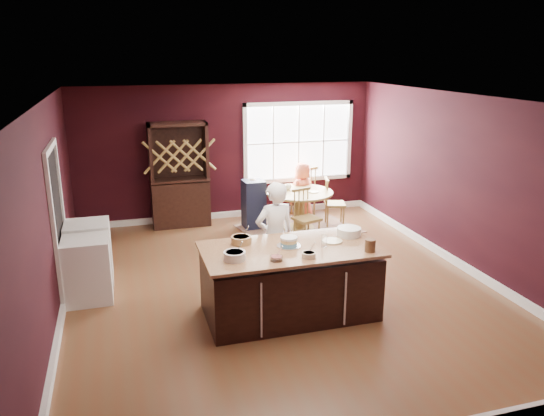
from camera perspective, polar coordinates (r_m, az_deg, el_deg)
The scene contains 27 objects.
room_shell at distance 7.43m, azimuth 0.69°, elevation 1.23°, with size 7.00×7.00×7.00m.
window at distance 11.09m, azimuth 2.86°, elevation 7.10°, with size 2.36×0.10×1.66m, color white, non-canonical shape.
doorway at distance 7.84m, azimuth -21.94°, elevation -1.65°, with size 0.08×1.26×2.13m, color white, non-canonical shape.
kitchen_island at distance 6.91m, azimuth 1.90°, elevation -8.03°, with size 2.24×1.17×0.92m.
dining_table at distance 10.14m, azimuth 2.95°, elevation 0.61°, with size 1.28×1.28×0.75m.
baker at distance 7.45m, azimuth 0.30°, elevation -3.16°, with size 0.59×0.38×1.60m, color white.
layer_cake at distance 6.76m, azimuth 1.82°, elevation -3.64°, with size 0.31×0.31×0.13m, color white, non-canonical shape.
bowl_blue at distance 6.35m, azimuth -4.05°, elevation -5.15°, with size 0.27×0.27×0.10m, color silver.
bowl_yellow at distance 6.86m, azimuth -3.33°, elevation -3.45°, with size 0.26×0.26×0.10m, color #9A814E.
bowl_pink at distance 6.31m, azimuth 0.48°, elevation -5.45°, with size 0.16×0.16×0.06m, color silver.
bowl_olive at distance 6.43m, azimuth 3.98°, elevation -5.05°, with size 0.17×0.17×0.06m, color beige.
drinking_glass at distance 6.77m, azimuth 5.63°, elevation -3.55°, with size 0.08×0.08×0.15m, color white.
dinner_plate at distance 6.98m, azimuth 6.50°, elevation -3.55°, with size 0.26×0.26×0.02m, color #FFF7BD.
white_tub at distance 7.22m, azimuth 8.27°, elevation -2.53°, with size 0.32×0.32×0.11m, color white.
stoneware_crock at distance 6.69m, azimuth 10.51°, elevation -3.97°, with size 0.14×0.14×0.16m, color brown.
rug at distance 10.30m, azimuth 2.91°, elevation -2.22°, with size 2.07×1.60×0.01m, color brown.
chair_east at distance 10.43m, azimuth 6.79°, elevation 0.67°, with size 0.40×0.39×0.96m, color brown, non-canonical shape.
chair_south at distance 9.43m, azimuth 3.77°, elevation -0.90°, with size 0.41×0.40×0.99m, color #9D5C35, non-canonical shape.
chair_north at distance 11.04m, azimuth 3.37°, elevation 1.91°, with size 0.45×0.43×1.06m, color brown, non-canonical shape.
seated_woman at distance 10.68m, azimuth 3.31°, elevation 1.76°, with size 0.58×0.38×1.19m, color #DD5E3E.
high_chair at distance 10.24m, azimuth -1.99°, elevation 0.53°, with size 0.40×0.40×0.98m, color #1C243D, non-canonical shape.
toddler at distance 10.18m, azimuth -1.67°, elevation 2.29°, with size 0.18×0.14×0.26m, color #8CA5BF, non-canonical shape.
table_plate at distance 10.05m, azimuth 4.46°, elevation 1.76°, with size 0.20×0.20×0.02m, color beige.
table_cup at distance 10.19m, azimuth 1.76°, elevation 2.25°, with size 0.12×0.12×0.10m, color white.
hutch at distance 10.39m, azimuth -9.93°, elevation 3.51°, with size 1.11×0.46×2.03m, color #432615.
washer at distance 7.71m, azimuth -19.23°, elevation -6.28°, with size 0.61×0.59×0.89m, color white.
dryer at distance 8.30m, azimuth -19.07°, elevation -4.54°, with size 0.63×0.61×0.92m, color white.
Camera 1 is at (-2.11, -6.85, 3.31)m, focal length 35.00 mm.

